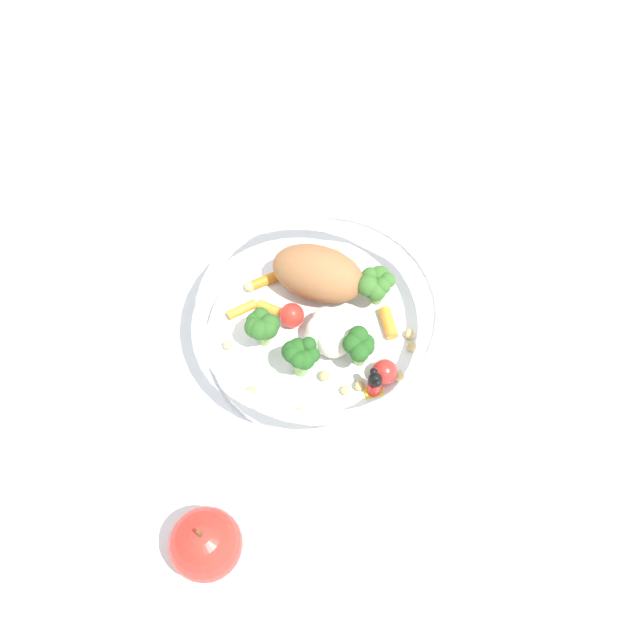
# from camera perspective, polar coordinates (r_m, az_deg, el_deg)

# --- Properties ---
(ground_plane) EXTENTS (2.40, 2.40, 0.00)m
(ground_plane) POSITION_cam_1_polar(r_m,az_deg,el_deg) (0.77, 0.57, -0.77)
(ground_plane) COLOR white
(food_container) EXTENTS (0.25, 0.25, 0.07)m
(food_container) POSITION_cam_1_polar(r_m,az_deg,el_deg) (0.74, 0.09, 0.34)
(food_container) COLOR white
(food_container) RESTS_ON ground_plane
(loose_apple) EXTENTS (0.06, 0.06, 0.08)m
(loose_apple) POSITION_cam_1_polar(r_m,az_deg,el_deg) (0.66, -8.97, -17.00)
(loose_apple) COLOR red
(loose_apple) RESTS_ON ground_plane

